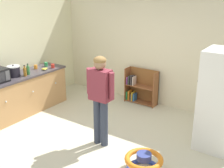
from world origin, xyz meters
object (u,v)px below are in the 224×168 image
(banana_bunch, at_px, (45,69))
(amber_bottle, at_px, (25,72))
(standing_person, at_px, (100,93))
(green_cup, at_px, (46,64))
(kitchen_counter, at_px, (24,93))
(refrigerator, at_px, (222,101))
(crock_pot, at_px, (14,71))
(green_glass_bottle, at_px, (28,70))
(baby_walker, at_px, (144,163))
(orange_cup, at_px, (36,67))
(red_cup, at_px, (53,66))
(bookshelf, at_px, (140,88))

(banana_bunch, relative_size, amber_bottle, 0.64)
(standing_person, bearing_deg, green_cup, 158.38)
(kitchen_counter, xyz_separation_m, refrigerator, (4.05, 0.93, 0.44))
(refrigerator, bearing_deg, banana_bunch, -174.07)
(crock_pot, height_order, green_glass_bottle, crock_pot)
(refrigerator, relative_size, amber_bottle, 7.24)
(baby_walker, relative_size, crock_pot, 2.18)
(crock_pot, bearing_deg, standing_person, 0.89)
(refrigerator, distance_m, amber_bottle, 4.01)
(crock_pot, xyz_separation_m, banana_bunch, (0.19, 0.72, -0.09))
(orange_cup, bearing_deg, baby_walker, -15.05)
(amber_bottle, bearing_deg, baby_walker, -7.28)
(banana_bunch, xyz_separation_m, orange_cup, (-0.25, -0.06, 0.02))
(crock_pot, distance_m, red_cup, 0.97)
(refrigerator, relative_size, orange_cup, 18.74)
(amber_bottle, bearing_deg, green_cup, 105.05)
(kitchen_counter, bearing_deg, orange_cup, 99.57)
(kitchen_counter, xyz_separation_m, bookshelf, (1.89, 1.98, -0.08))
(refrigerator, xyz_separation_m, baby_walker, (-0.74, -1.38, -0.73))
(bookshelf, xyz_separation_m, red_cup, (-1.70, -1.22, 0.58))
(crock_pot, distance_m, amber_bottle, 0.24)
(standing_person, distance_m, green_cup, 2.50)
(kitchen_counter, height_order, baby_walker, kitchen_counter)
(kitchen_counter, relative_size, banana_bunch, 13.37)
(kitchen_counter, relative_size, bookshelf, 2.49)
(standing_person, xyz_separation_m, orange_cup, (-2.35, 0.62, -0.05))
(bookshelf, bearing_deg, green_cup, -147.99)
(baby_walker, bearing_deg, orange_cup, 164.95)
(green_glass_bottle, relative_size, red_cup, 2.59)
(orange_cup, bearing_deg, green_cup, 85.01)
(amber_bottle, xyz_separation_m, orange_cup, (-0.24, 0.51, -0.05))
(green_cup, relative_size, red_cup, 1.00)
(orange_cup, bearing_deg, red_cup, 47.37)
(orange_cup, xyz_separation_m, red_cup, (0.27, 0.29, 0.00))
(banana_bunch, relative_size, red_cup, 1.67)
(baby_walker, height_order, orange_cup, orange_cup)
(bookshelf, bearing_deg, baby_walker, -59.55)
(green_glass_bottle, bearing_deg, refrigerator, 12.31)
(bookshelf, bearing_deg, green_glass_bottle, -132.75)
(green_glass_bottle, xyz_separation_m, orange_cup, (-0.21, 0.39, -0.05))
(crock_pot, bearing_deg, kitchen_counter, 83.19)
(amber_bottle, bearing_deg, kitchen_counter, 165.46)
(crock_pot, bearing_deg, bookshelf, 48.63)
(refrigerator, relative_size, standing_person, 1.08)
(crock_pot, distance_m, green_glass_bottle, 0.30)
(refrigerator, xyz_separation_m, crock_pot, (-4.08, -1.12, 0.13))
(refrigerator, height_order, baby_walker, refrigerator)
(kitchen_counter, height_order, green_glass_bottle, green_glass_bottle)
(refrigerator, distance_m, bookshelf, 2.46)
(standing_person, bearing_deg, baby_walker, -15.68)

